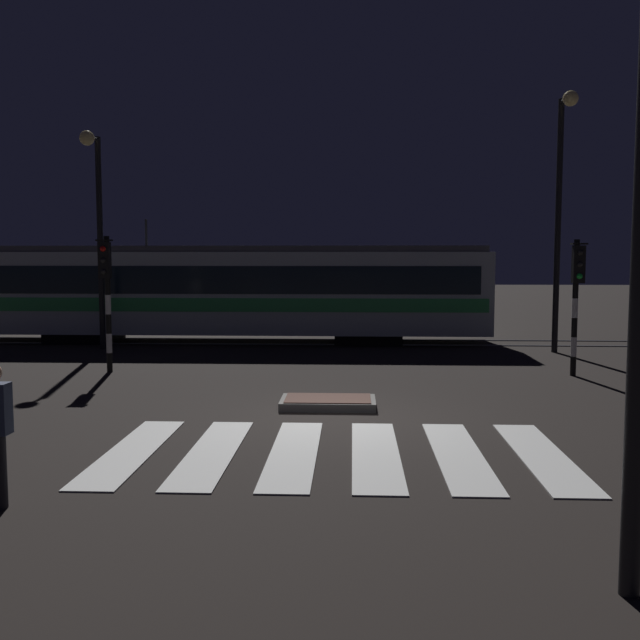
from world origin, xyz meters
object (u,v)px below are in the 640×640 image
(street_lamp_trackside_right, at_px, (561,193))
(traffic_light_corner_far_left, at_px, (106,283))
(traffic_light_corner_far_right, at_px, (577,286))
(tram, at_px, (225,290))
(street_lamp_trackside_left, at_px, (97,213))

(street_lamp_trackside_right, bearing_deg, traffic_light_corner_far_left, -161.33)
(traffic_light_corner_far_left, bearing_deg, traffic_light_corner_far_right, -0.15)
(traffic_light_corner_far_left, distance_m, street_lamp_trackside_right, 13.20)
(traffic_light_corner_far_right, xyz_separation_m, traffic_light_corner_far_left, (-11.54, 0.03, 0.06))
(traffic_light_corner_far_right, height_order, traffic_light_corner_far_left, traffic_light_corner_far_left)
(street_lamp_trackside_right, xyz_separation_m, tram, (-10.47, 2.40, -3.02))
(tram, bearing_deg, street_lamp_trackside_left, -146.67)
(street_lamp_trackside_right, height_order, street_lamp_trackside_left, street_lamp_trackside_right)
(traffic_light_corner_far_right, relative_size, traffic_light_corner_far_left, 0.97)
(street_lamp_trackside_left, relative_size, tram, 0.37)
(traffic_light_corner_far_right, relative_size, street_lamp_trackside_right, 0.44)
(traffic_light_corner_far_right, relative_size, tram, 0.19)
(street_lamp_trackside_right, bearing_deg, street_lamp_trackside_left, 179.63)
(traffic_light_corner_far_left, height_order, tram, tram)
(traffic_light_corner_far_right, distance_m, tram, 11.76)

